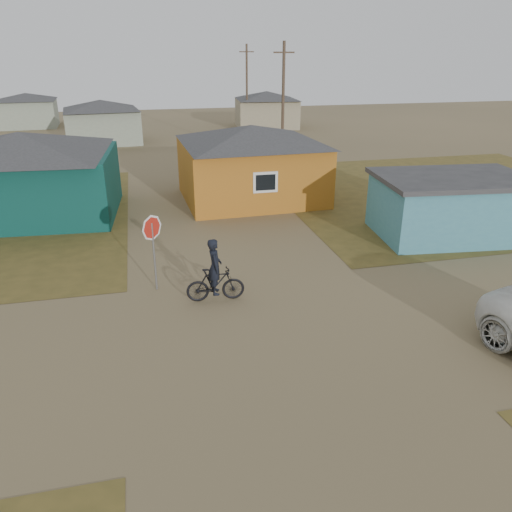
{
  "coord_description": "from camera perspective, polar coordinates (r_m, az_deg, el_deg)",
  "views": [
    {
      "loc": [
        -3.23,
        -11.42,
        7.42
      ],
      "look_at": [
        0.16,
        3.0,
        1.3
      ],
      "focal_mm": 35.0,
      "sensor_mm": 36.0,
      "label": 1
    }
  ],
  "objects": [
    {
      "name": "utility_pole_far",
      "position": [
        50.68,
        -1.05,
        18.73
      ],
      "size": [
        1.4,
        0.2,
        8.0
      ],
      "color": "#4D3C2E",
      "rests_on": "ground"
    },
    {
      "name": "grass_ne",
      "position": [
        30.79,
        21.45,
        6.96
      ],
      "size": [
        20.0,
        18.0,
        0.0
      ],
      "primitive_type": "cube",
      "color": "brown",
      "rests_on": "ground"
    },
    {
      "name": "house_teal",
      "position": [
        26.03,
        -24.9,
        8.49
      ],
      "size": [
        8.93,
        7.08,
        4.0
      ],
      "color": "#093530",
      "rests_on": "ground"
    },
    {
      "name": "ground",
      "position": [
        14.0,
        2.19,
        -9.59
      ],
      "size": [
        120.0,
        120.0,
        0.0
      ],
      "primitive_type": "plane",
      "color": "olive"
    },
    {
      "name": "house_yellow",
      "position": [
        26.61,
        -0.54,
        10.7
      ],
      "size": [
        7.72,
        6.76,
        3.9
      ],
      "color": "#AD661A",
      "rests_on": "ground"
    },
    {
      "name": "cyclist",
      "position": [
        15.79,
        -4.69,
        -2.58
      ],
      "size": [
        1.88,
        0.69,
        2.09
      ],
      "color": "black",
      "rests_on": "ground"
    },
    {
      "name": "house_pale_north",
      "position": [
        58.7,
        -24.64,
        14.97
      ],
      "size": [
        6.28,
        5.81,
        3.4
      ],
      "color": "gray",
      "rests_on": "ground"
    },
    {
      "name": "shed_turquoise",
      "position": [
        22.81,
        21.39,
        5.35
      ],
      "size": [
        6.71,
        4.93,
        2.6
      ],
      "color": "teal",
      "rests_on": "ground"
    },
    {
      "name": "house_beige_east",
      "position": [
        53.39,
        1.22,
        16.46
      ],
      "size": [
        6.95,
        6.05,
        3.6
      ],
      "color": "gray",
      "rests_on": "ground"
    },
    {
      "name": "house_pale_west",
      "position": [
        45.84,
        -17.18,
        14.52
      ],
      "size": [
        7.04,
        6.15,
        3.6
      ],
      "color": "gray",
      "rests_on": "ground"
    },
    {
      "name": "utility_pole_near",
      "position": [
        34.96,
        3.11,
        17.03
      ],
      "size": [
        1.4,
        0.2,
        8.0
      ],
      "color": "#4D3C2E",
      "rests_on": "ground"
    },
    {
      "name": "stop_sign",
      "position": [
        16.37,
        -11.75,
        2.27
      ],
      "size": [
        0.81,
        0.34,
        2.61
      ],
      "color": "gray",
      "rests_on": "ground"
    }
  ]
}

